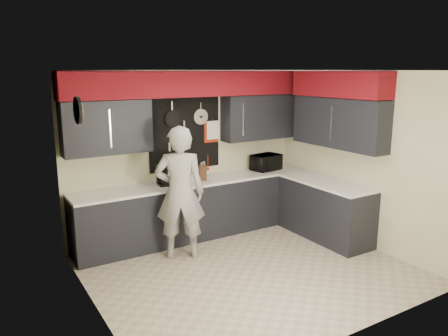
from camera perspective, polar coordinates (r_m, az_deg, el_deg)
ground at (r=5.99m, az=3.21°, el=-13.09°), size 4.00×4.00×0.00m
back_wall_assembly at (r=6.81m, az=-4.24°, el=7.61°), size 4.00×0.36×2.60m
right_wall_assembly at (r=6.85m, az=15.09°, el=6.68°), size 0.36×3.50×2.60m
left_wall_assembly at (r=4.75m, az=-16.96°, el=-3.37°), size 0.05×3.50×2.60m
base_cabinets at (r=6.95m, az=1.29°, el=-5.33°), size 3.95×2.20×0.92m
microwave at (r=7.54m, az=5.51°, el=0.74°), size 0.54×0.41×0.27m
knife_block at (r=6.82m, az=-2.82°, el=-0.62°), size 0.14×0.14×0.24m
utensil_crock at (r=6.87m, az=-4.11°, el=-0.97°), size 0.11×0.11×0.14m
coffee_maker at (r=6.58m, az=-7.94°, el=-0.86°), size 0.19×0.22×0.31m
person at (r=6.09m, az=-5.77°, el=-3.26°), size 0.82×0.71×1.88m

